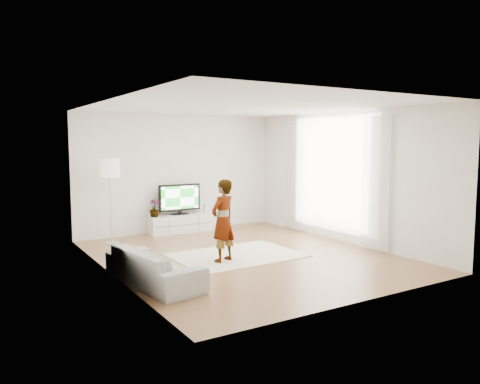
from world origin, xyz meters
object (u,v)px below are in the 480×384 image
player (223,221)px  sofa (154,266)px  television (180,198)px  floor_lamp (110,172)px  media_console (180,224)px  rug (237,255)px

player → sofa: size_ratio=0.80×
television → floor_lamp: size_ratio=0.58×
television → sofa: 4.15m
media_console → rug: (-0.04, -2.67, -0.21)m
media_console → rug: media_console is taller
sofa → media_console: bearing=-38.5°
sofa → rug: bearing=-74.9°
rug → sofa: size_ratio=1.26×
player → floor_lamp: (-1.26, 2.59, 0.78)m
television → rug: bearing=-90.8°
floor_lamp → media_console: bearing=11.1°
television → sofa: bearing=-119.6°
sofa → floor_lamp: size_ratio=1.03×
television → player: player is taller
television → rug: (-0.04, -2.70, -0.82)m
media_console → player: (-0.49, -2.94, 0.53)m
rug → media_console: bearing=89.2°
media_console → sofa: size_ratio=0.82×
media_console → player: bearing=-99.5°
media_console → television: (0.00, 0.03, 0.61)m
rug → player: 0.91m
television → rug: 2.82m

